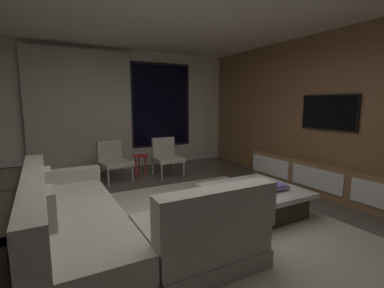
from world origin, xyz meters
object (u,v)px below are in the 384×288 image
object	(u,v)px
book_stack_on_coffee_table	(276,187)
media_console	(328,180)
side_stool	(140,159)
mounted_tv	(329,112)
coffee_table	(254,200)
sectional_couch	(105,226)
accent_chair_by_curtain	(113,159)
accent_chair_near_window	(166,155)

from	to	relation	value
book_stack_on_coffee_table	media_console	distance (m)	1.45
book_stack_on_coffee_table	side_stool	distance (m)	2.91
side_stool	mounted_tv	distance (m)	3.58
book_stack_on_coffee_table	media_console	world-z (taller)	media_console
coffee_table	mounted_tv	world-z (taller)	mounted_tv
sectional_couch	side_stool	world-z (taller)	sectional_couch
accent_chair_by_curtain	sectional_couch	bearing A→B (deg)	-104.68
accent_chair_near_window	media_console	size ratio (longest dim) A/B	0.25
coffee_table	accent_chair_by_curtain	bearing A→B (deg)	116.90
accent_chair_by_curtain	coffee_table	bearing A→B (deg)	-63.10
accent_chair_near_window	side_stool	world-z (taller)	accent_chair_near_window
media_console	mounted_tv	distance (m)	1.13
sectional_couch	media_console	size ratio (longest dim) A/B	0.81
accent_chair_near_window	accent_chair_by_curtain	xyz separation A→B (m)	(-1.08, 0.12, 0.00)
accent_chair_by_curtain	side_stool	bearing A→B (deg)	-3.95
sectional_couch	accent_chair_near_window	bearing A→B (deg)	54.95
book_stack_on_coffee_table	sectional_couch	bearing A→B (deg)	176.02
book_stack_on_coffee_table	mounted_tv	distance (m)	1.91
sectional_couch	book_stack_on_coffee_table	size ratio (longest dim) A/B	8.21
side_stool	media_console	bearing A→B (deg)	-46.63
accent_chair_by_curtain	mounted_tv	size ratio (longest dim) A/B	0.77
sectional_couch	accent_chair_by_curtain	size ratio (longest dim) A/B	3.21
coffee_table	media_console	size ratio (longest dim) A/B	0.37
book_stack_on_coffee_table	side_stool	size ratio (longest dim) A/B	0.66
sectional_couch	side_stool	size ratio (longest dim) A/B	5.43
coffee_table	accent_chair_near_window	bearing A→B (deg)	95.36
coffee_table	accent_chair_by_curtain	world-z (taller)	accent_chair_by_curtain
book_stack_on_coffee_table	accent_chair_near_window	bearing A→B (deg)	98.78
side_stool	mounted_tv	bearing A→B (deg)	-42.17
media_console	coffee_table	bearing A→B (deg)	-178.93
sectional_couch	side_stool	bearing A→B (deg)	64.63
accent_chair_near_window	accent_chair_by_curtain	world-z (taller)	same
coffee_table	accent_chair_by_curtain	xyz separation A→B (m)	(-1.31, 2.58, 0.25)
accent_chair_near_window	coffee_table	bearing A→B (deg)	-84.64
sectional_couch	book_stack_on_coffee_table	world-z (taller)	sectional_couch
accent_chair_near_window	side_stool	distance (m)	0.54
accent_chair_by_curtain	side_stool	xyz separation A→B (m)	(0.54, -0.04, -0.06)
accent_chair_near_window	mounted_tv	distance (m)	3.14
coffee_table	book_stack_on_coffee_table	xyz separation A→B (m)	(0.18, -0.21, 0.22)
coffee_table	media_console	xyz separation A→B (m)	(1.60, 0.03, 0.06)
media_console	accent_chair_near_window	bearing A→B (deg)	127.05
side_stool	media_console	distance (m)	3.45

